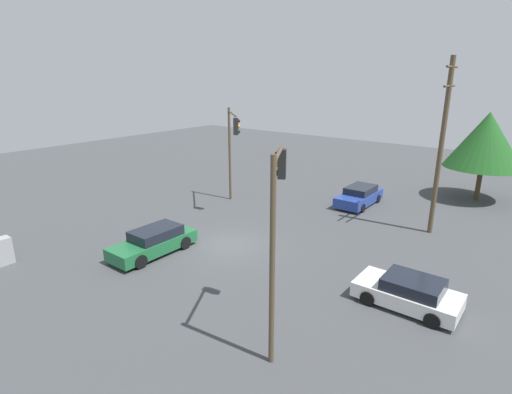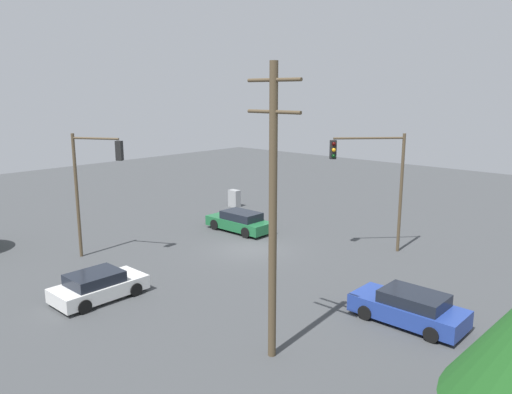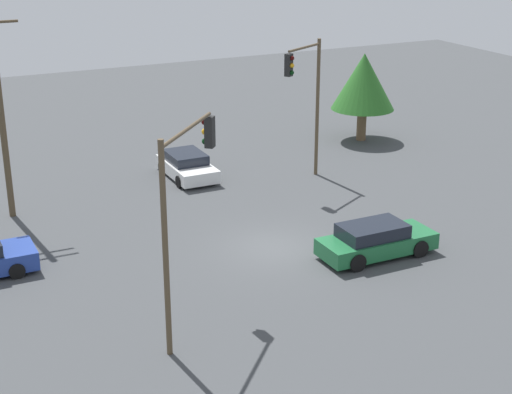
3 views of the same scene
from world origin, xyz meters
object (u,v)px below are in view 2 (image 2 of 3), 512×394
at_px(sedan_green, 240,222).
at_px(electrical_cabinet, 234,198).
at_px(sedan_white, 98,286).
at_px(sedan_blue, 409,308).
at_px(traffic_signal_cross, 93,176).
at_px(traffic_signal_main, 375,172).

relative_size(sedan_green, electrical_cabinet, 3.44).
bearing_deg(sedan_white, sedan_blue, 32.22).
distance_m(sedan_green, sedan_blue, 15.45).
bearing_deg(traffic_signal_cross, sedan_blue, -14.90).
height_order(traffic_signal_main, traffic_signal_cross, traffic_signal_cross).
relative_size(traffic_signal_main, electrical_cabinet, 5.02).
bearing_deg(traffic_signal_main, traffic_signal_cross, -1.14).
bearing_deg(sedan_blue, sedan_white, 122.22).
distance_m(sedan_blue, electrical_cabinet, 22.47).
xyz_separation_m(sedan_blue, traffic_signal_main, (5.79, -7.20, 4.07)).
height_order(traffic_signal_main, electrical_cabinet, traffic_signal_main).
distance_m(sedan_blue, traffic_signal_cross, 17.67).
height_order(sedan_white, electrical_cabinet, electrical_cabinet).
bearing_deg(sedan_green, traffic_signal_main, -76.68).
xyz_separation_m(traffic_signal_cross, electrical_cabinet, (3.38, -14.32, -4.00)).
xyz_separation_m(sedan_white, sedan_green, (3.14, -12.33, 0.05)).
relative_size(sedan_blue, electrical_cabinet, 3.29).
bearing_deg(electrical_cabinet, traffic_signal_cross, 103.28).
bearing_deg(traffic_signal_cross, sedan_green, 48.25).
distance_m(sedan_blue, traffic_signal_main, 10.10).
distance_m(sedan_green, traffic_signal_cross, 10.36).
height_order(sedan_green, traffic_signal_cross, traffic_signal_cross).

